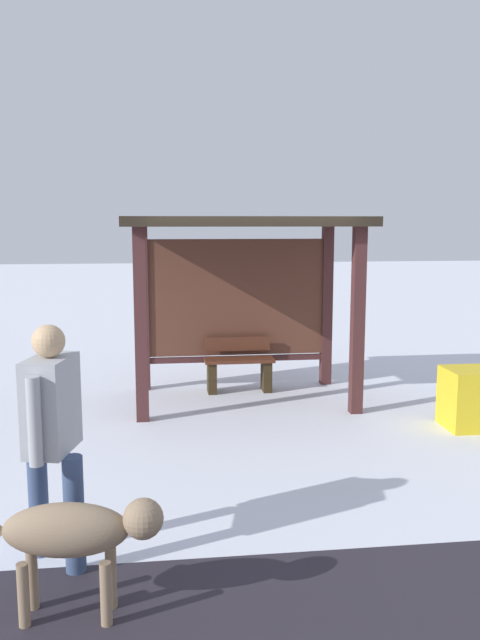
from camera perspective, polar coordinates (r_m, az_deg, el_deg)
name	(u,v)px	position (r m, az deg, el deg)	size (l,w,h in m)	color
ground_plane	(243,400)	(8.85, 0.30, -7.04)	(60.00, 60.00, 0.00)	silver
bus_shelter	(241,260)	(8.74, 0.13, 5.33)	(3.08, 1.93, 2.45)	#452423
bench_left_inside	(239,367)	(9.22, -0.09, -4.18)	(0.98, 0.36, 0.76)	#51291A
person_walking	(52,425)	(4.68, -16.17, -8.85)	(0.45, 0.66, 1.71)	#A8ADB3
dog	(78,533)	(4.20, -14.07, -17.67)	(1.10, 0.37, 0.75)	#8D755A
grit_bin	(475,398)	(8.10, 19.92, -6.48)	(0.70, 0.56, 0.70)	yellow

